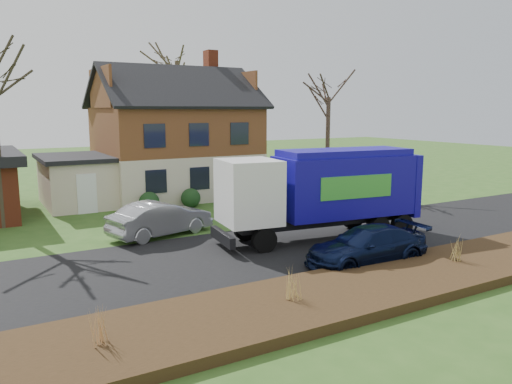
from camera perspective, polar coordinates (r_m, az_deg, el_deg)
ground at (r=19.28m, az=0.40°, el=-6.87°), size 120.00×120.00×0.00m
road at (r=19.28m, az=0.40°, el=-6.84°), size 80.00×7.00×0.02m
mulch_verge at (r=15.13m, az=10.78°, el=-11.08°), size 80.00×3.50×0.30m
main_house at (r=31.82m, az=-10.04°, el=6.79°), size 12.95×8.95×9.26m
garbage_truck at (r=21.05m, az=7.87°, el=0.48°), size 8.99×3.39×3.76m
silver_sedan at (r=21.93m, az=-10.83°, el=-3.01°), size 4.83×2.74×1.51m
navy_wagon at (r=18.03m, az=12.54°, el=-6.04°), size 4.69×2.07×1.34m
tree_front_east at (r=33.22m, az=8.34°, el=12.40°), size 3.19×3.19×8.85m
tree_back at (r=42.37m, az=-9.08°, el=16.23°), size 3.99×3.99×12.62m
grass_clump_west at (r=11.86m, az=-17.53°, el=-14.17°), size 0.34×0.28×0.89m
grass_clump_mid at (r=13.78m, az=4.19°, el=-10.33°), size 0.33×0.27×0.91m
grass_clump_east at (r=18.37m, az=21.92°, el=-6.01°), size 0.35×0.29×0.87m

